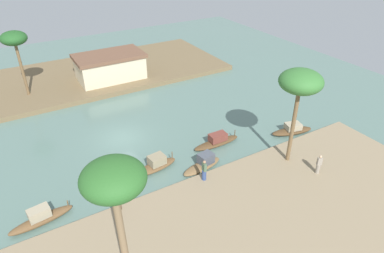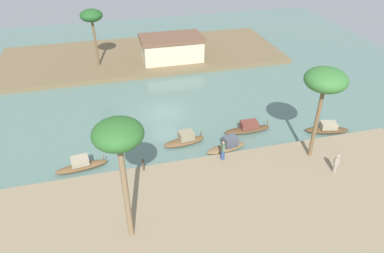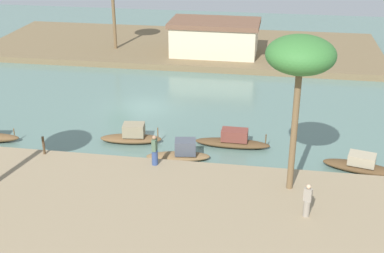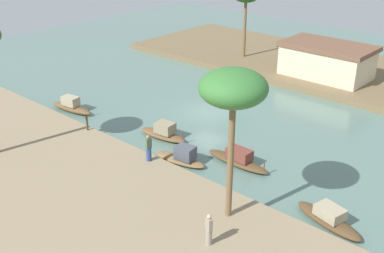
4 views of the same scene
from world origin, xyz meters
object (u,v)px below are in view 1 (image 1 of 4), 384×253
sampan_downstream_large (41,218)px  sampan_open_hull (217,141)px  sampan_with_tall_canopy (292,130)px  palm_tree_right_tall (14,40)px  riverside_building (110,66)px  sampan_upstream_small (156,165)px  person_by_mooring (319,165)px  sampan_midstream (203,164)px  person_on_near_bank (204,171)px  palm_tree_left_near (114,184)px  palm_tree_left_far (301,83)px  mooring_post (120,203)px

sampan_downstream_large → sampan_open_hull: sampan_downstream_large is taller
sampan_with_tall_canopy → palm_tree_right_tall: palm_tree_right_tall is taller
palm_tree_right_tall → riverside_building: palm_tree_right_tall is taller
sampan_upstream_small → sampan_downstream_large: sampan_downstream_large is taller
riverside_building → sampan_downstream_large: bearing=-119.9°
person_by_mooring → sampan_open_hull: bearing=-42.6°
sampan_midstream → person_by_mooring: person_by_mooring is taller
person_on_near_bank → riverside_building: size_ratio=0.21×
sampan_with_tall_canopy → sampan_midstream: (-9.95, -0.21, 0.04)m
sampan_with_tall_canopy → riverside_building: (-10.56, 20.10, 1.71)m
sampan_midstream → sampan_downstream_large: bearing=169.0°
sampan_upstream_small → riverside_building: riverside_building is taller
sampan_downstream_large → sampan_with_tall_canopy: (22.22, -0.20, -0.06)m
person_by_mooring → sampan_upstream_small: bearing=-15.8°
sampan_open_hull → palm_tree_right_tall: bearing=125.6°
palm_tree_right_tall → person_by_mooring: bearing=-57.0°
sampan_midstream → palm_tree_left_near: size_ratio=0.46×
palm_tree_left_far → person_by_mooring: bearing=-73.4°
sampan_open_hull → palm_tree_left_near: 16.97m
sampan_open_hull → sampan_midstream: size_ratio=1.20×
person_by_mooring → sampan_downstream_large: bearing=2.6°
person_by_mooring → mooring_post: person_by_mooring is taller
sampan_with_tall_canopy → person_on_near_bank: size_ratio=2.43×
mooring_post → riverside_building: size_ratio=0.13×
sampan_upstream_small → mooring_post: size_ratio=3.65×
sampan_downstream_large → sampan_open_hull: bearing=-1.1°
palm_tree_left_far → palm_tree_right_tall: (-16.21, 23.68, -0.54)m
person_by_mooring → riverside_building: riverside_building is taller
sampan_with_tall_canopy → palm_tree_left_near: size_ratio=0.51×
sampan_midstream → mooring_post: bearing=-177.2°
sampan_downstream_large → riverside_building: size_ratio=0.52×
sampan_downstream_large → palm_tree_left_near: bearing=-75.9°
sampan_open_hull → person_by_mooring: (4.02, -7.72, 0.89)m
riverside_building → mooring_post: bearing=-107.0°
sampan_upstream_small → person_by_mooring: (10.17, -7.32, 0.85)m
palm_tree_left_near → palm_tree_right_tall: bearing=92.0°
palm_tree_right_tall → sampan_open_hull: bearing=-54.9°
palm_tree_right_tall → palm_tree_left_near: bearing=-88.0°
sampan_upstream_small → sampan_with_tall_canopy: bearing=-13.4°
mooring_post → palm_tree_left_near: (-1.64, -5.81, 6.67)m
sampan_downstream_large → palm_tree_right_tall: bearing=76.1°
sampan_midstream → mooring_post: mooring_post is taller
person_on_near_bank → palm_tree_left_near: size_ratio=0.21×
sampan_midstream → riverside_building: size_ratio=0.47×
sampan_midstream → palm_tree_left_near: 13.85m
sampan_midstream → palm_tree_left_near: bearing=-150.1°
sampan_upstream_small → palm_tree_left_near: 13.09m
sampan_midstream → person_on_near_bank: person_on_near_bank is taller
sampan_open_hull → riverside_building: bearing=101.2°
palm_tree_left_near → sampan_downstream_large: bearing=111.9°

